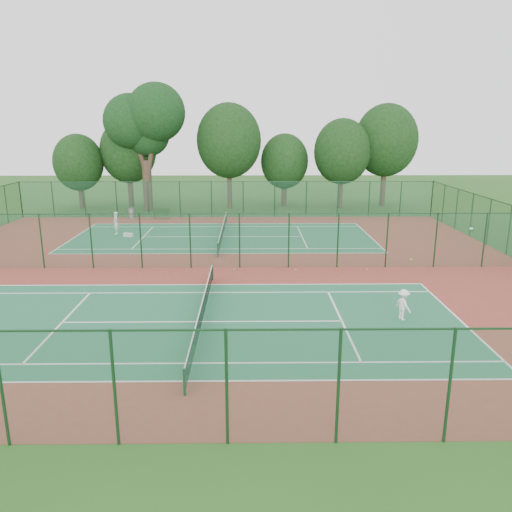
# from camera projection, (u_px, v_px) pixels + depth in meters

# --- Properties ---
(ground) EXTENTS (120.00, 120.00, 0.00)m
(ground) POSITION_uv_depth(u_px,v_px,m) (215.00, 268.00, 31.52)
(ground) COLOR #245219
(ground) RESTS_ON ground
(red_pad) EXTENTS (40.00, 36.00, 0.01)m
(red_pad) POSITION_uv_depth(u_px,v_px,m) (215.00, 268.00, 31.52)
(red_pad) COLOR maroon
(red_pad) RESTS_ON ground
(court_near) EXTENTS (23.77, 10.97, 0.01)m
(court_near) POSITION_uv_depth(u_px,v_px,m) (202.00, 322.00, 22.81)
(court_near) COLOR #206641
(court_near) RESTS_ON red_pad
(court_far) EXTENTS (23.77, 10.97, 0.01)m
(court_far) POSITION_uv_depth(u_px,v_px,m) (223.00, 237.00, 40.22)
(court_far) COLOR #216940
(court_far) RESTS_ON red_pad
(fence_north) EXTENTS (40.00, 0.09, 3.50)m
(fence_north) POSITION_uv_depth(u_px,v_px,m) (227.00, 199.00, 48.48)
(fence_north) COLOR #194D34
(fence_north) RESTS_ON ground
(fence_south) EXTENTS (40.00, 0.09, 3.50)m
(fence_south) POSITION_uv_depth(u_px,v_px,m) (171.00, 388.00, 13.67)
(fence_south) COLOR #174529
(fence_south) RESTS_ON ground
(fence_divider) EXTENTS (40.00, 0.09, 3.50)m
(fence_divider) POSITION_uv_depth(u_px,v_px,m) (215.00, 241.00, 31.07)
(fence_divider) COLOR #184A2F
(fence_divider) RESTS_ON ground
(tennis_net_near) EXTENTS (0.10, 12.90, 0.97)m
(tennis_net_near) POSITION_uv_depth(u_px,v_px,m) (202.00, 311.00, 22.68)
(tennis_net_near) COLOR #143722
(tennis_net_near) RESTS_ON ground
(tennis_net_far) EXTENTS (0.10, 12.90, 0.97)m
(tennis_net_far) POSITION_uv_depth(u_px,v_px,m) (223.00, 230.00, 40.09)
(tennis_net_far) COLOR #163D25
(tennis_net_far) RESTS_ON ground
(player_near) EXTENTS (0.86, 1.08, 1.46)m
(player_near) POSITION_uv_depth(u_px,v_px,m) (403.00, 305.00, 22.88)
(player_near) COLOR white
(player_near) RESTS_ON court_near
(player_far) EXTENTS (0.50, 0.71, 1.84)m
(player_far) POSITION_uv_depth(u_px,v_px,m) (116.00, 223.00, 40.93)
(player_far) COLOR white
(player_far) RESTS_ON court_far
(trash_bin) EXTENTS (0.60, 0.60, 0.98)m
(trash_bin) POSITION_uv_depth(u_px,v_px,m) (132.00, 213.00, 48.01)
(trash_bin) COLOR gray
(trash_bin) RESTS_ON red_pad
(bench) EXTENTS (1.66, 0.71, 0.99)m
(bench) POSITION_uv_depth(u_px,v_px,m) (161.00, 214.00, 47.72)
(bench) COLOR #133718
(bench) RESTS_ON red_pad
(kit_bag) EXTENTS (0.84, 0.52, 0.29)m
(kit_bag) POSITION_uv_depth(u_px,v_px,m) (128.00, 235.00, 40.23)
(kit_bag) COLOR white
(kit_bag) RESTS_ON red_pad
(stray_ball_a) EXTENTS (0.08, 0.08, 0.08)m
(stray_ball_a) POSITION_uv_depth(u_px,v_px,m) (296.00, 269.00, 30.98)
(stray_ball_a) COLOR #E4F138
(stray_ball_a) RESTS_ON red_pad
(stray_ball_b) EXTENTS (0.07, 0.07, 0.07)m
(stray_ball_b) POSITION_uv_depth(u_px,v_px,m) (367.00, 269.00, 31.06)
(stray_ball_b) COLOR #C4D832
(stray_ball_b) RESTS_ON red_pad
(stray_ball_c) EXTENTS (0.07, 0.07, 0.07)m
(stray_ball_c) POSITION_uv_depth(u_px,v_px,m) (234.00, 269.00, 31.03)
(stray_ball_c) COLOR yellow
(stray_ball_c) RESTS_ON red_pad
(big_tree) EXTENTS (8.42, 6.17, 12.94)m
(big_tree) POSITION_uv_depth(u_px,v_px,m) (145.00, 121.00, 50.76)
(big_tree) COLOR #3B2A20
(big_tree) RESTS_ON ground
(evergreen_row) EXTENTS (39.00, 5.00, 12.00)m
(evergreen_row) POSITION_uv_depth(u_px,v_px,m) (235.00, 207.00, 54.98)
(evergreen_row) COLOR black
(evergreen_row) RESTS_ON ground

